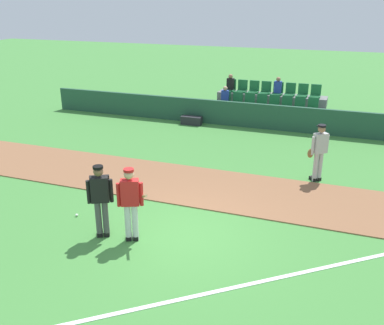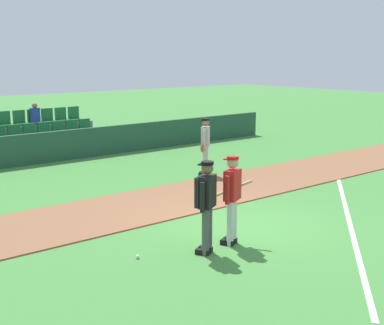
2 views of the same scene
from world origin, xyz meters
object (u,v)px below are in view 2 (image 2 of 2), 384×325
(batter_red_jersey, at_px, (232,196))
(baseball, at_px, (137,257))
(runner_grey_jersey, at_px, (205,144))
(umpire_home_plate, at_px, (206,202))

(batter_red_jersey, bearing_deg, baseball, 164.33)
(batter_red_jersey, relative_size, runner_grey_jersey, 1.00)
(batter_red_jersey, bearing_deg, runner_grey_jersey, 53.92)
(runner_grey_jersey, bearing_deg, umpire_home_plate, -130.76)
(batter_red_jersey, distance_m, baseball, 2.15)
(batter_red_jersey, relative_size, umpire_home_plate, 1.00)
(batter_red_jersey, height_order, runner_grey_jersey, same)
(batter_red_jersey, xyz_separation_m, baseball, (-1.86, 0.52, -0.93))
(batter_red_jersey, relative_size, baseball, 23.78)
(umpire_home_plate, xyz_separation_m, baseball, (-1.14, 0.59, -0.96))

